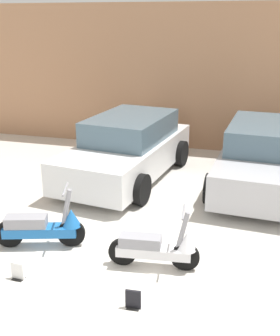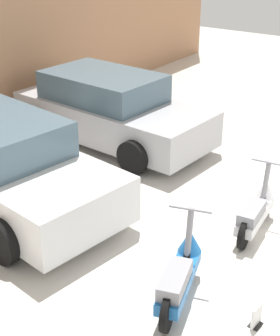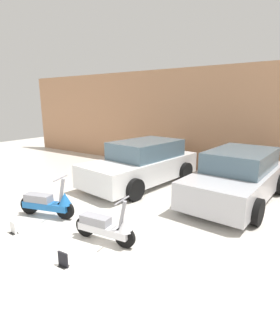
% 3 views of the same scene
% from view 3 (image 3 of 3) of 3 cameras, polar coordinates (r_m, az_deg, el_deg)
% --- Properties ---
extents(ground_plane, '(28.00, 28.00, 0.00)m').
position_cam_3_polar(ground_plane, '(5.10, -19.23, -17.83)').
color(ground_plane, silver).
extents(wall_back, '(19.60, 0.12, 3.89)m').
position_cam_3_polar(wall_back, '(10.32, 13.89, 9.97)').
color(wall_back, tan).
rests_on(wall_back, ground_plane).
extents(scooter_front_left, '(1.39, 0.68, 1.00)m').
position_cam_3_polar(scooter_front_left, '(6.52, -19.28, -7.12)').
color(scooter_front_left, black).
rests_on(scooter_front_left, ground_plane).
extents(scooter_front_right, '(1.34, 0.48, 0.94)m').
position_cam_3_polar(scooter_front_right, '(5.16, -7.29, -12.48)').
color(scooter_front_right, black).
rests_on(scooter_front_right, ground_plane).
extents(car_rear_left, '(2.40, 4.31, 1.40)m').
position_cam_3_polar(car_rear_left, '(8.60, 0.55, 0.99)').
color(car_rear_left, white).
rests_on(car_rear_left, ground_plane).
extents(car_rear_center, '(2.15, 4.13, 1.37)m').
position_cam_3_polar(car_rear_center, '(7.64, 20.46, -1.76)').
color(car_rear_center, '#B7B7BC').
rests_on(car_rear_center, ground_plane).
extents(placard_near_left_scooter, '(0.20, 0.13, 0.26)m').
position_cam_3_polar(placard_near_left_scooter, '(6.11, -25.87, -11.73)').
color(placard_near_left_scooter, black).
rests_on(placard_near_left_scooter, ground_plane).
extents(placard_near_right_scooter, '(0.20, 0.13, 0.26)m').
position_cam_3_polar(placard_near_right_scooter, '(4.73, -16.40, -18.73)').
color(placard_near_right_scooter, black).
rests_on(placard_near_right_scooter, ground_plane).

